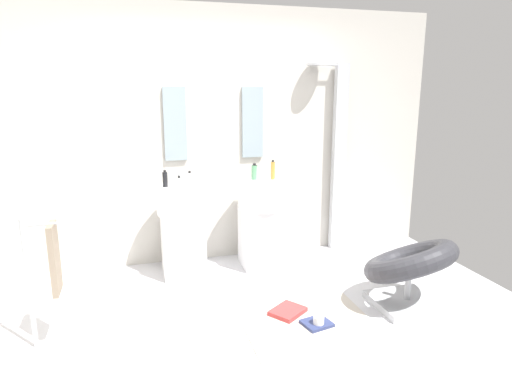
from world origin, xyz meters
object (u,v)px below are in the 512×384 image
object	(u,v)px
towel_rack	(50,262)
soap_bottle_black	(165,179)
soap_bottle_green	(254,172)
pedestal_sink_left	(183,228)
soap_bottle_amber	(273,170)
soap_bottle_grey	(256,173)
soap_bottle_white	(190,180)
magazine_red	(288,311)
coffee_mug	(319,321)
soap_bottle_clear	(179,183)
shower_column	(338,154)
pedestal_sink_right	(261,221)
magazine_navy	(317,323)
lounge_chair	(410,267)

from	to	relation	value
towel_rack	soap_bottle_black	world-z (taller)	soap_bottle_black
soap_bottle_green	pedestal_sink_left	bearing A→B (deg)	-170.20
soap_bottle_amber	soap_bottle_green	bearing A→B (deg)	167.01
soap_bottle_grey	soap_bottle_white	bearing A→B (deg)	-162.25
magazine_red	coffee_mug	world-z (taller)	coffee_mug
soap_bottle_clear	soap_bottle_white	distance (m)	0.11
shower_column	soap_bottle_clear	distance (m)	1.84
soap_bottle_amber	soap_bottle_white	distance (m)	0.89
magazine_red	soap_bottle_clear	world-z (taller)	soap_bottle_clear
soap_bottle_amber	soap_bottle_clear	world-z (taller)	soap_bottle_amber
pedestal_sink_right	towel_rack	xyz separation A→B (m)	(-1.81, -1.02, 0.16)
towel_rack	coffee_mug	distance (m)	1.99
pedestal_sink_left	coffee_mug	world-z (taller)	pedestal_sink_left
magazine_navy	soap_bottle_clear	size ratio (longest dim) A/B	1.65
shower_column	soap_bottle_green	size ratio (longest dim) A/B	12.44
pedestal_sink_right	soap_bottle_amber	distance (m)	0.53
magazine_red	soap_bottle_white	xyz separation A→B (m)	(-0.64, 0.96, 0.93)
magazine_red	magazine_navy	bearing A→B (deg)	-91.66
soap_bottle_amber	soap_bottle_grey	size ratio (longest dim) A/B	1.35
soap_bottle_amber	soap_bottle_black	bearing A→B (deg)	-176.28
towel_rack	magazine_navy	bearing A→B (deg)	-8.12
soap_bottle_black	soap_bottle_amber	xyz separation A→B (m)	(1.09, 0.07, 0.02)
lounge_chair	soap_bottle_green	world-z (taller)	soap_bottle_green
soap_bottle_amber	soap_bottle_white	bearing A→B (deg)	-167.81
shower_column	soap_bottle_clear	xyz separation A→B (m)	(-1.78, -0.41, -0.14)
pedestal_sink_left	shower_column	bearing A→B (deg)	9.30
magazine_red	shower_column	bearing A→B (deg)	16.12
magazine_red	magazine_navy	distance (m)	0.28
pedestal_sink_left	soap_bottle_white	bearing A→B (deg)	-52.87
soap_bottle_clear	soap_bottle_green	xyz separation A→B (m)	(0.79, 0.26, 0.02)
magazine_red	soap_bottle_black	bearing A→B (deg)	92.33
pedestal_sink_left	soap_bottle_white	size ratio (longest dim) A/B	6.07
pedestal_sink_right	magazine_red	size ratio (longest dim) A/B	3.67
pedestal_sink_right	soap_bottle_green	size ratio (longest dim) A/B	5.97
pedestal_sink_right	towel_rack	world-z (taller)	pedestal_sink_right
lounge_chair	magazine_red	size ratio (longest dim) A/B	4.01
soap_bottle_black	soap_bottle_amber	bearing A→B (deg)	3.72
lounge_chair	soap_bottle_amber	distance (m)	1.62
magazine_navy	soap_bottle_white	world-z (taller)	soap_bottle_white
soap_bottle_white	shower_column	bearing A→B (deg)	12.94
soap_bottle_white	pedestal_sink_left	bearing A→B (deg)	127.13
soap_bottle_grey	soap_bottle_amber	bearing A→B (deg)	-13.03
pedestal_sink_right	soap_bottle_black	world-z (taller)	soap_bottle_black
pedestal_sink_left	magazine_navy	distance (m)	1.62
soap_bottle_grey	soap_bottle_green	bearing A→B (deg)	167.35
pedestal_sink_left	magazine_red	bearing A→B (deg)	-56.07
soap_bottle_green	shower_column	bearing A→B (deg)	8.91
pedestal_sink_right	magazine_red	world-z (taller)	pedestal_sink_right
soap_bottle_amber	soap_bottle_clear	xyz separation A→B (m)	(-0.97, -0.22, -0.04)
towel_rack	soap_bottle_black	size ratio (longest dim) A/B	5.90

